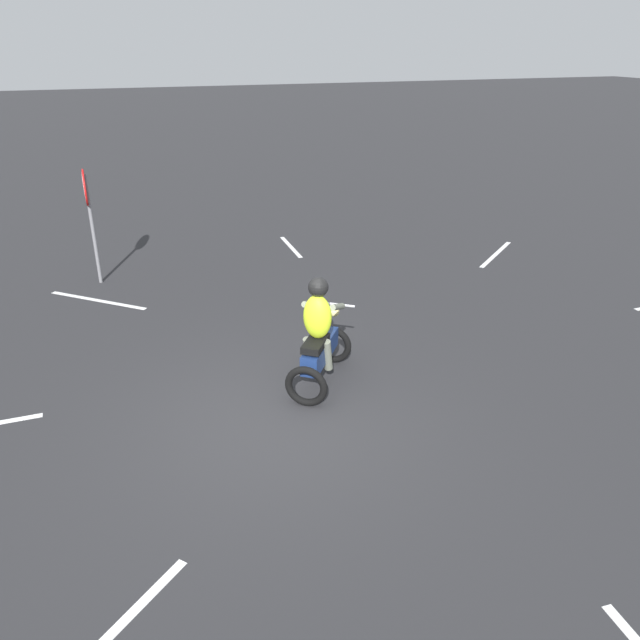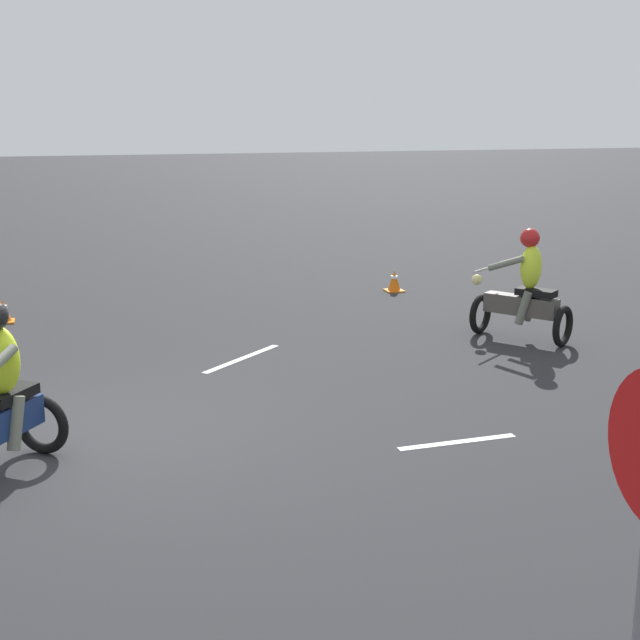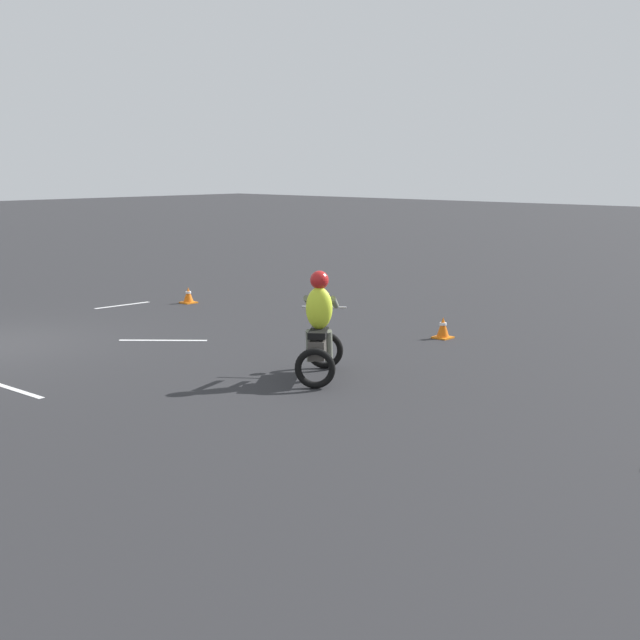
{
  "view_description": "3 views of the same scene",
  "coord_description": "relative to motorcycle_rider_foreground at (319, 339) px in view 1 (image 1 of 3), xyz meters",
  "views": [
    {
      "loc": [
        -6.64,
        1.7,
        4.61
      ],
      "look_at": [
        0.82,
        -0.87,
        1.0
      ],
      "focal_mm": 35.0,
      "sensor_mm": 36.0,
      "label": 1
    },
    {
      "loc": [
        8.98,
        -0.23,
        3.31
      ],
      "look_at": [
        -0.77,
        2.68,
        0.9
      ],
      "focal_mm": 50.0,
      "sensor_mm": 36.0,
      "label": 2
    },
    {
      "loc": [
        7.32,
        15.25,
        3.22
      ],
      "look_at": [
        -2.35,
        6.23,
        0.9
      ],
      "focal_mm": 50.0,
      "sensor_mm": 36.0,
      "label": 3
    }
  ],
  "objects": [
    {
      "name": "ground_plane",
      "position": [
        -0.79,
        0.85,
        -0.73
      ],
      "size": [
        120.0,
        120.0,
        0.0
      ],
      "primitive_type": "plane",
      "color": "#28282B"
    },
    {
      "name": "motorcycle_rider_foreground",
      "position": [
        0.0,
        0.0,
        0.0
      ],
      "size": [
        1.49,
        1.31,
        1.66
      ],
      "rotation": [
        0.0,
        0.0,
        4.09
      ],
      "color": "black",
      "rests_on": "ground"
    },
    {
      "name": "stop_sign",
      "position": [
        5.32,
        2.93,
        0.91
      ],
      "size": [
        0.7,
        0.08,
        2.3
      ],
      "color": "slate",
      "rests_on": "ground"
    },
    {
      "name": "lane_stripe_e",
      "position": [
        6.3,
        -1.44,
        -0.72
      ],
      "size": [
        1.67,
        0.13,
        0.01
      ],
      "primitive_type": "cube",
      "rotation": [
        0.0,
        0.0,
        1.56
      ],
      "color": "silver",
      "rests_on": "ground"
    },
    {
      "name": "lane_stripe_ne",
      "position": [
        4.33,
        2.99,
        -0.72
      ],
      "size": [
        1.52,
        1.72,
        0.01
      ],
      "primitive_type": "cube",
      "rotation": [
        0.0,
        0.0,
        2.42
      ],
      "color": "silver",
      "rests_on": "ground"
    },
    {
      "name": "lane_stripe_nw",
      "position": [
        -3.31,
        2.94,
        -0.72
      ],
      "size": [
        1.16,
        1.28,
        0.01
      ],
      "primitive_type": "cube",
      "rotation": [
        0.0,
        0.0,
        3.87
      ],
      "color": "silver",
      "rests_on": "ground"
    },
    {
      "name": "lane_stripe_se",
      "position": [
        4.24,
        -5.78,
        -0.72
      ],
      "size": [
        1.44,
        1.7,
        0.01
      ],
      "primitive_type": "cube",
      "rotation": [
        0.0,
        0.0,
        6.98
      ],
      "color": "silver",
      "rests_on": "ground"
    }
  ]
}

